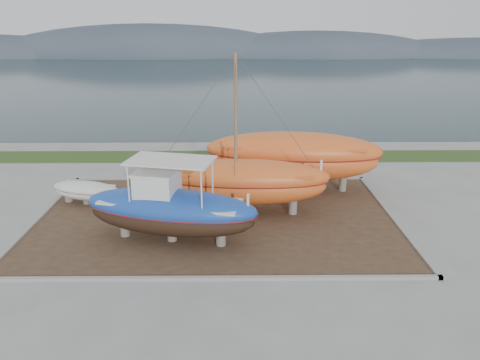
{
  "coord_description": "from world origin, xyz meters",
  "views": [
    {
      "loc": [
        1.03,
        -18.27,
        9.7
      ],
      "look_at": [
        1.24,
        4.0,
        2.09
      ],
      "focal_mm": 35.0,
      "sensor_mm": 36.0,
      "label": 1
    }
  ],
  "objects_px": {
    "blue_caique": "(170,201)",
    "orange_sailboat": "(245,137)",
    "white_dinghy": "(86,193)",
    "orange_bare_hull": "(293,162)"
  },
  "relations": [
    {
      "from": "blue_caique",
      "to": "orange_bare_hull",
      "type": "xyz_separation_m",
      "value": [
        6.36,
        6.91,
        -0.25
      ]
    },
    {
      "from": "blue_caique",
      "to": "orange_sailboat",
      "type": "relative_size",
      "value": 0.91
    },
    {
      "from": "blue_caique",
      "to": "orange_bare_hull",
      "type": "relative_size",
      "value": 0.78
    },
    {
      "from": "blue_caique",
      "to": "orange_sailboat",
      "type": "distance_m",
      "value": 5.17
    },
    {
      "from": "blue_caique",
      "to": "white_dinghy",
      "type": "relative_size",
      "value": 2.02
    },
    {
      "from": "white_dinghy",
      "to": "orange_sailboat",
      "type": "bearing_deg",
      "value": 6.73
    },
    {
      "from": "orange_bare_hull",
      "to": "white_dinghy",
      "type": "bearing_deg",
      "value": -162.9
    },
    {
      "from": "orange_sailboat",
      "to": "orange_bare_hull",
      "type": "bearing_deg",
      "value": 54.27
    },
    {
      "from": "white_dinghy",
      "to": "orange_bare_hull",
      "type": "distance_m",
      "value": 11.95
    },
    {
      "from": "white_dinghy",
      "to": "orange_sailboat",
      "type": "height_order",
      "value": "orange_sailboat"
    }
  ]
}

